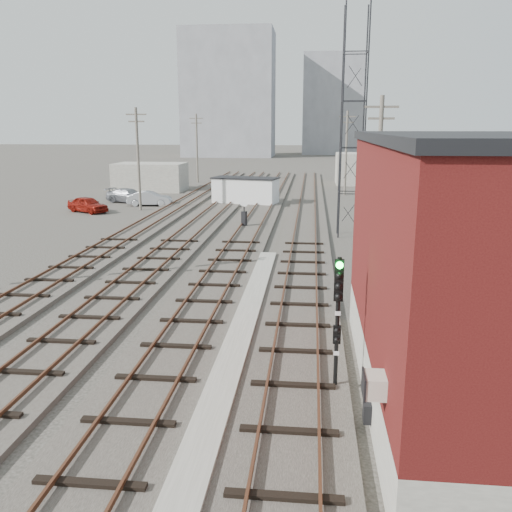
# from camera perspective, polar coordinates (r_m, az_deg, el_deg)

# --- Properties ---
(ground) EXTENTS (320.00, 320.00, 0.00)m
(ground) POSITION_cam_1_polar(r_m,az_deg,el_deg) (62.83, 3.23, 6.72)
(ground) COLOR #282621
(ground) RESTS_ON ground
(track_right) EXTENTS (3.20, 90.00, 0.39)m
(track_right) POSITION_cam_1_polar(r_m,az_deg,el_deg) (41.97, 5.27, 3.44)
(track_right) COLOR #332D28
(track_right) RESTS_ON ground
(track_mid_right) EXTENTS (3.20, 90.00, 0.39)m
(track_mid_right) POSITION_cam_1_polar(r_m,az_deg,el_deg) (42.20, -0.18, 3.55)
(track_mid_right) COLOR #332D28
(track_mid_right) RESTS_ON ground
(track_mid_left) EXTENTS (3.20, 90.00, 0.39)m
(track_mid_left) POSITION_cam_1_polar(r_m,az_deg,el_deg) (42.80, -5.52, 3.63)
(track_mid_left) COLOR #332D28
(track_mid_left) RESTS_ON ground
(track_left) EXTENTS (3.20, 90.00, 0.39)m
(track_left) POSITION_cam_1_polar(r_m,az_deg,el_deg) (43.76, -10.67, 3.68)
(track_left) COLOR #332D28
(track_left) RESTS_ON ground
(platform_curb) EXTENTS (0.90, 28.00, 0.26)m
(platform_curb) POSITION_cam_1_polar(r_m,az_deg,el_deg) (18.04, -2.31, -10.27)
(platform_curb) COLOR gray
(platform_curb) RESTS_ON ground
(brick_building) EXTENTS (6.54, 12.20, 7.22)m
(brick_building) POSITION_cam_1_polar(r_m,az_deg,el_deg) (15.51, 22.93, -1.64)
(brick_building) COLOR gray
(brick_building) RESTS_ON ground
(lattice_tower) EXTENTS (1.60, 1.60, 15.00)m
(lattice_tower) POSITION_cam_1_polar(r_m,az_deg,el_deg) (37.42, 10.16, 13.46)
(lattice_tower) COLOR black
(lattice_tower) RESTS_ON ground
(utility_pole_left_b) EXTENTS (1.80, 0.24, 9.00)m
(utility_pole_left_b) POSITION_cam_1_polar(r_m,az_deg,el_deg) (49.84, -12.31, 10.21)
(utility_pole_left_b) COLOR #595147
(utility_pole_left_b) RESTS_ON ground
(utility_pole_left_c) EXTENTS (1.80, 0.24, 9.00)m
(utility_pole_left_c) POSITION_cam_1_polar(r_m,az_deg,el_deg) (74.00, -6.24, 11.41)
(utility_pole_left_c) COLOR #595147
(utility_pole_left_c) RESTS_ON ground
(utility_pole_right_a) EXTENTS (1.80, 0.24, 9.00)m
(utility_pole_right_a) POSITION_cam_1_polar(r_m,az_deg,el_deg) (30.65, 12.75, 8.31)
(utility_pole_right_a) COLOR #595147
(utility_pole_right_a) RESTS_ON ground
(utility_pole_right_b) EXTENTS (1.80, 0.24, 9.00)m
(utility_pole_right_b) POSITION_cam_1_polar(r_m,az_deg,el_deg) (60.49, 9.48, 10.86)
(utility_pole_right_b) COLOR #595147
(utility_pole_right_b) RESTS_ON ground
(apartment_left) EXTENTS (22.00, 14.00, 30.00)m
(apartment_left) POSITION_cam_1_polar(r_m,az_deg,el_deg) (139.12, -2.87, 16.62)
(apartment_left) COLOR gray
(apartment_left) RESTS_ON ground
(apartment_right) EXTENTS (16.00, 12.00, 26.00)m
(apartment_right) POSITION_cam_1_polar(r_m,az_deg,el_deg) (152.52, 8.11, 15.48)
(apartment_right) COLOR gray
(apartment_right) RESTS_ON ground
(shed_left) EXTENTS (8.00, 5.00, 3.20)m
(shed_left) POSITION_cam_1_polar(r_m,az_deg,el_deg) (65.39, -11.04, 8.17)
(shed_left) COLOR gray
(shed_left) RESTS_ON ground
(shed_right) EXTENTS (6.00, 6.00, 4.00)m
(shed_right) POSITION_cam_1_polar(r_m,az_deg,el_deg) (72.79, 10.83, 9.01)
(shed_right) COLOR gray
(shed_right) RESTS_ON ground
(signal_mast) EXTENTS (0.40, 0.41, 3.95)m
(signal_mast) POSITION_cam_1_polar(r_m,az_deg,el_deg) (15.24, 8.59, -6.16)
(signal_mast) COLOR gray
(signal_mast) RESTS_ON ground
(switch_stand) EXTENTS (0.43, 0.43, 1.49)m
(switch_stand) POSITION_cam_1_polar(r_m,az_deg,el_deg) (40.28, -1.26, 3.93)
(switch_stand) COLOR black
(switch_stand) RESTS_ON ground
(site_trailer) EXTENTS (6.68, 3.95, 2.63)m
(site_trailer) POSITION_cam_1_polar(r_m,az_deg,el_deg) (52.62, -1.11, 6.87)
(site_trailer) COLOR white
(site_trailer) RESTS_ON ground
(car_red) EXTENTS (4.36, 3.41, 1.39)m
(car_red) POSITION_cam_1_polar(r_m,az_deg,el_deg) (50.05, -17.30, 5.20)
(car_red) COLOR maroon
(car_red) RESTS_ON ground
(car_silver) EXTENTS (4.34, 1.92, 1.38)m
(car_silver) POSITION_cam_1_polar(r_m,az_deg,el_deg) (52.90, -11.13, 5.97)
(car_silver) COLOR #A3A5AA
(car_silver) RESTS_ON ground
(car_grey) EXTENTS (5.12, 3.30, 1.38)m
(car_grey) POSITION_cam_1_polar(r_m,az_deg,el_deg) (55.51, -13.25, 6.21)
(car_grey) COLOR slate
(car_grey) RESTS_ON ground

